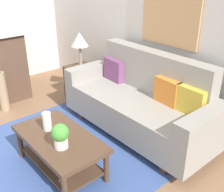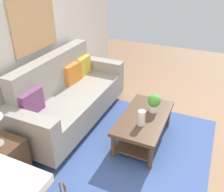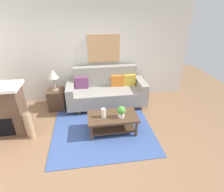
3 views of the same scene
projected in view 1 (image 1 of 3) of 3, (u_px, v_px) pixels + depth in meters
name	position (u px, v px, depth m)	size (l,w,h in m)	color
ground_plane	(23.00, 173.00, 3.06)	(9.42, 9.42, 0.00)	#8C6647
wall_back	(158.00, 25.00, 3.73)	(5.42, 0.10, 2.70)	silver
area_rug	(62.00, 154.00, 3.35)	(2.28, 2.16, 0.01)	#3D5693
couch	(140.00, 103.00, 3.65)	(2.16, 0.84, 1.08)	gray
throw_pillow_plum	(114.00, 70.00, 4.08)	(0.36, 0.12, 0.32)	#7A4270
throw_pillow_orange	(168.00, 91.00, 3.39)	(0.36, 0.12, 0.32)	orange
throw_pillow_mustard	(191.00, 101.00, 3.16)	(0.36, 0.12, 0.32)	gold
coffee_table	(60.00, 146.00, 2.99)	(1.10, 0.60, 0.43)	#513826
tabletop_vase	(47.00, 121.00, 3.03)	(0.10, 0.10, 0.21)	white
potted_plant_tabletop	(60.00, 135.00, 2.72)	(0.18, 0.18, 0.26)	white
side_table	(82.00, 82.00, 4.67)	(0.44, 0.44, 0.56)	#513826
table_lamp	(80.00, 41.00, 4.36)	(0.28, 0.28, 0.57)	gray
fireplace	(3.00, 62.00, 4.70)	(1.02, 0.58, 1.16)	brown
floor_vase	(3.00, 92.00, 4.25)	(0.14, 0.14, 0.63)	tan
framed_painting	(170.00, 15.00, 3.46)	(0.89, 0.03, 0.76)	tan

